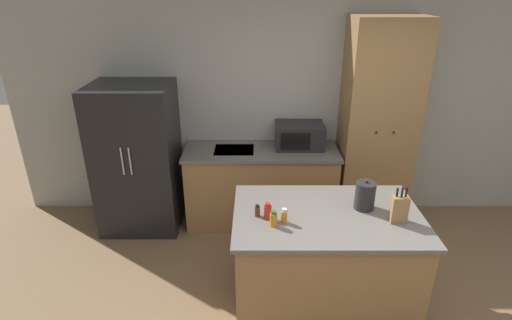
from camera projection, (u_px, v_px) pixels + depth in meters
name	position (u px, v px, depth m)	size (l,w,h in m)	color
wall_back	(319.00, 108.00, 4.65)	(7.20, 0.06, 2.60)	#B2B2AD
refrigerator	(137.00, 158.00, 4.48)	(0.87, 0.76, 1.67)	black
back_counter	(261.00, 185.00, 4.68)	(1.74, 0.66, 0.92)	#9E7547
pantry_cabinet	(376.00, 127.00, 4.42)	(0.75, 0.60, 2.35)	#9E7547
kitchen_island	(323.00, 260.00, 3.41)	(1.52, 0.98, 0.93)	#9E7547
microwave	(299.00, 135.00, 4.53)	(0.54, 0.39, 0.27)	#232326
knife_block	(399.00, 209.00, 3.07)	(0.13, 0.07, 0.30)	#9E7547
spice_bottle_tall_dark	(284.00, 216.00, 3.08)	(0.05, 0.05, 0.12)	orange
spice_bottle_short_red	(273.00, 219.00, 3.03)	(0.06, 0.06, 0.13)	orange
spice_bottle_amber_oil	(257.00, 211.00, 3.17)	(0.04, 0.04, 0.10)	#563319
spice_bottle_green_herb	(267.00, 211.00, 3.13)	(0.06, 0.06, 0.14)	#B2281E
kettle	(365.00, 195.00, 3.25)	(0.16, 0.16, 0.26)	#232326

